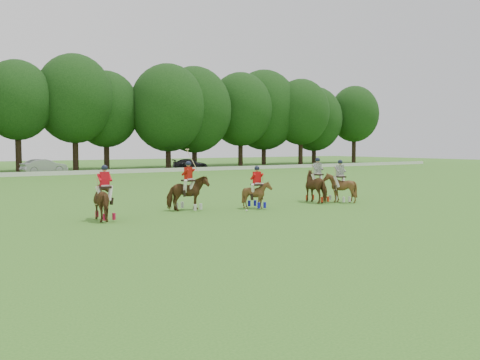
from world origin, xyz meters
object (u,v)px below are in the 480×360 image
polo_stripe_a (317,186)px  polo_stripe_b (340,187)px  car_mid (44,166)px  polo_red_b (188,193)px  polo_ball (247,210)px  car_right (190,164)px  polo_red_c (257,194)px  polo_red_a (105,200)px

polo_stripe_a → polo_stripe_b: 1.22m
car_mid → polo_stripe_b: (6.12, -39.15, 0.05)m
polo_red_b → polo_ball: polo_red_b is taller
car_mid → polo_ball: size_ratio=52.86×
car_mid → car_right: 18.05m
polo_ball → polo_red_b: bearing=140.2°
car_mid → polo_stripe_a: polo_stripe_a is taller
car_right → polo_red_c: size_ratio=2.12×
polo_red_b → polo_red_a: bearing=-167.6°
car_mid → polo_red_c: 38.95m
car_mid → polo_stripe_b: size_ratio=2.05×
car_right → polo_ball: size_ratio=49.68×
car_right → polo_stripe_b: size_ratio=1.92×
polo_red_a → polo_red_b: 4.55m
polo_red_a → polo_stripe_b: (13.03, -0.40, 0.00)m
polo_red_a → polo_red_c: size_ratio=1.10×
car_right → polo_red_b: polo_red_b is taller
car_mid → polo_red_b: polo_red_b is taller
car_mid → polo_red_c: polo_red_c is taller
car_right → polo_stripe_a: 40.54m
car_right → polo_red_b: (-20.52, -37.77, 0.21)m
polo_red_c → polo_stripe_a: 4.46m
car_mid → polo_red_a: polo_red_a is taller
polo_red_a → polo_red_c: (7.62, -0.20, -0.10)m
car_right → polo_stripe_a: (-12.91, -38.43, 0.25)m
car_mid → car_right: (18.05, 0.00, -0.13)m
polo_red_a → polo_ball: size_ratio=25.66×
polo_stripe_b → car_right: bearing=73.0°
car_mid → polo_ball: car_mid is taller
car_right → polo_stripe_b: 40.93m
car_mid → polo_red_a: bearing=160.9°
car_right → polo_stripe_b: bearing=179.9°
polo_stripe_b → polo_stripe_a: bearing=143.7°
polo_stripe_b → polo_ball: 6.50m
polo_red_c → polo_stripe_b: size_ratio=0.91×
polo_ball → car_right: bearing=65.1°
car_mid → polo_stripe_a: size_ratio=1.95×
polo_red_a → polo_red_b: polo_red_b is taller
polo_red_a → polo_stripe_a: (12.05, 0.32, 0.06)m
polo_red_a → polo_ball: polo_red_a is taller
polo_red_a → car_right: bearing=57.2°
polo_red_b → polo_stripe_a: size_ratio=1.19×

